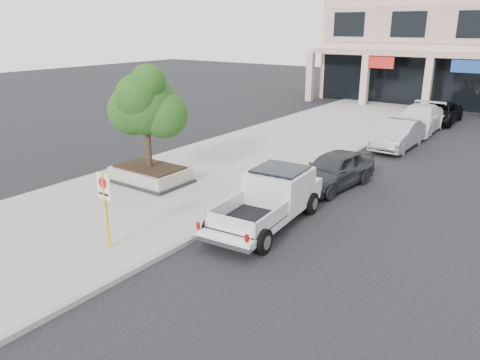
% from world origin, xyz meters
% --- Properties ---
extents(ground, '(120.00, 120.00, 0.00)m').
position_xyz_m(ground, '(0.00, 0.00, 0.00)').
color(ground, black).
rests_on(ground, ground).
extents(sidewalk, '(8.00, 52.00, 0.15)m').
position_xyz_m(sidewalk, '(-5.50, 6.00, 0.07)').
color(sidewalk, gray).
rests_on(sidewalk, ground).
extents(curb, '(0.20, 52.00, 0.15)m').
position_xyz_m(curb, '(-1.55, 6.00, 0.07)').
color(curb, gray).
rests_on(curb, ground).
extents(planter, '(3.20, 2.20, 0.68)m').
position_xyz_m(planter, '(-6.54, 2.40, 0.48)').
color(planter, black).
rests_on(planter, sidewalk).
extents(planter_tree, '(2.90, 2.55, 4.00)m').
position_xyz_m(planter_tree, '(-6.41, 2.56, 3.41)').
color(planter_tree, '#331D13').
rests_on(planter_tree, planter).
extents(no_parking_sign, '(0.55, 0.09, 2.30)m').
position_xyz_m(no_parking_sign, '(-3.07, -2.64, 1.63)').
color(no_parking_sign, yellow).
rests_on(no_parking_sign, sidewalk).
extents(hedge, '(1.10, 0.99, 0.93)m').
position_xyz_m(hedge, '(-1.80, 3.62, 0.62)').
color(hedge, '#1E4012').
rests_on(hedge, sidewalk).
extents(pickup_truck, '(2.52, 5.75, 1.76)m').
position_xyz_m(pickup_truck, '(-0.35, 1.68, 0.88)').
color(pickup_truck, silver).
rests_on(pickup_truck, ground).
extents(curb_car_a, '(2.36, 4.61, 1.50)m').
position_xyz_m(curb_car_a, '(-0.21, 6.66, 0.75)').
color(curb_car_a, '#2B2E30').
rests_on(curb_car_a, ground).
extents(curb_car_b, '(1.66, 4.66, 1.53)m').
position_xyz_m(curb_car_b, '(-0.10, 14.59, 0.77)').
color(curb_car_b, '#A5A6AD').
rests_on(curb_car_b, ground).
extents(curb_car_c, '(2.46, 5.79, 1.67)m').
position_xyz_m(curb_car_c, '(-0.40, 19.53, 0.83)').
color(curb_car_c, white).
rests_on(curb_car_c, ground).
extents(curb_car_d, '(2.39, 5.11, 1.41)m').
position_xyz_m(curb_car_d, '(-0.12, 23.24, 0.71)').
color(curb_car_d, black).
rests_on(curb_car_d, ground).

